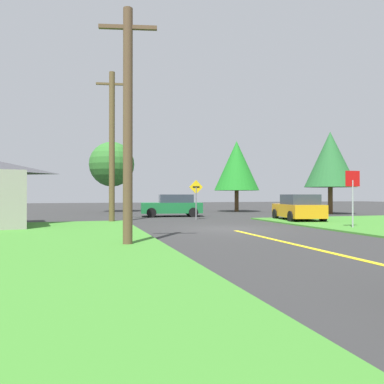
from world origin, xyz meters
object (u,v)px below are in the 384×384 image
object	(u,v)px
car_on_crossroad	(298,208)
direction_sign	(196,195)
car_approaching_junction	(172,205)
utility_pole_near	(128,123)
utility_pole_mid	(112,145)
pine_tree_center	(237,166)
stop_sign	(353,188)
oak_tree_right	(330,160)
oak_tree_left	(112,164)

from	to	relation	value
car_on_crossroad	direction_sign	size ratio (longest dim) A/B	1.72
car_approaching_junction	utility_pole_near	xyz separation A→B (m)	(-5.07, -15.14, 3.02)
car_approaching_junction	utility_pole_mid	size ratio (longest dim) A/B	0.53
utility_pole_near	pine_tree_center	size ratio (longest dim) A/B	1.10
stop_sign	oak_tree_right	world-z (taller)	oak_tree_right
car_approaching_junction	oak_tree_left	world-z (taller)	oak_tree_left
car_on_crossroad	utility_pole_near	distance (m)	14.23
car_on_crossroad	direction_sign	bearing A→B (deg)	72.42
direction_sign	oak_tree_left	world-z (taller)	oak_tree_left
oak_tree_left	pine_tree_center	bearing A→B (deg)	-11.79
direction_sign	oak_tree_left	bearing A→B (deg)	109.38
car_on_crossroad	utility_pole_mid	bearing A→B (deg)	90.67
stop_sign	direction_sign	size ratio (longest dim) A/B	1.07
pine_tree_center	oak_tree_right	size ratio (longest dim) A/B	0.98
utility_pole_near	direction_sign	distance (m)	12.76
car_approaching_junction	utility_pole_mid	distance (m)	7.79
utility_pole_mid	car_on_crossroad	bearing A→B (deg)	-10.27
direction_sign	pine_tree_center	distance (m)	12.59
pine_tree_center	oak_tree_right	distance (m)	8.54
stop_sign	direction_sign	xyz separation A→B (m)	(-5.09, 8.31, -0.32)
direction_sign	utility_pole_mid	bearing A→B (deg)	-169.10
oak_tree_left	car_approaching_junction	bearing A→B (deg)	-66.09
utility_pole_mid	pine_tree_center	xyz separation A→B (m)	(12.53, 11.03, -0.07)
stop_sign	car_on_crossroad	size ratio (longest dim) A/B	0.62
direction_sign	oak_tree_right	distance (m)	13.72
car_on_crossroad	utility_pole_mid	distance (m)	11.71
car_on_crossroad	oak_tree_right	world-z (taller)	oak_tree_right
car_on_crossroad	pine_tree_center	size ratio (longest dim) A/B	0.65
utility_pole_mid	direction_sign	world-z (taller)	utility_pole_mid
direction_sign	car_on_crossroad	bearing A→B (deg)	-28.51
oak_tree_left	pine_tree_center	world-z (taller)	pine_tree_center
utility_pole_near	direction_sign	size ratio (longest dim) A/B	2.91
pine_tree_center	direction_sign	bearing A→B (deg)	-125.54
stop_sign	car_approaching_junction	xyz separation A→B (m)	(-5.70, 12.25, -1.10)
utility_pole_near	oak_tree_right	bearing A→B (deg)	38.71
utility_pole_mid	pine_tree_center	size ratio (longest dim) A/B	1.29
utility_pole_mid	utility_pole_near	bearing A→B (deg)	-91.66
car_approaching_junction	direction_sign	world-z (taller)	direction_sign
pine_tree_center	oak_tree_left	bearing A→B (deg)	168.21
utility_pole_mid	oak_tree_left	bearing A→B (deg)	85.61
car_on_crossroad	utility_pole_mid	world-z (taller)	utility_pole_mid
pine_tree_center	oak_tree_right	bearing A→B (deg)	-47.68
car_approaching_junction	oak_tree_left	bearing A→B (deg)	-58.63
oak_tree_right	utility_pole_mid	bearing A→B (deg)	-165.53
direction_sign	stop_sign	bearing A→B (deg)	-58.52
direction_sign	oak_tree_right	size ratio (longest dim) A/B	0.37
stop_sign	car_on_crossroad	distance (m)	5.42
utility_pole_mid	pine_tree_center	distance (m)	16.69
car_on_crossroad	stop_sign	bearing A→B (deg)	-174.17
direction_sign	utility_pole_near	bearing A→B (deg)	-116.91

